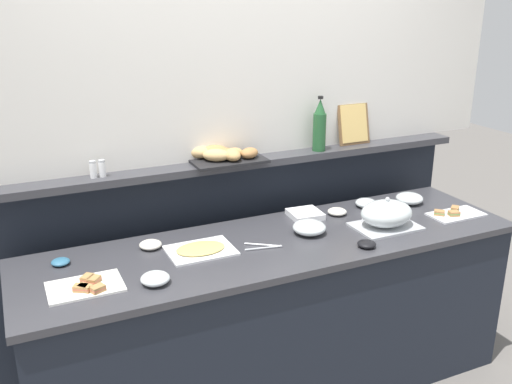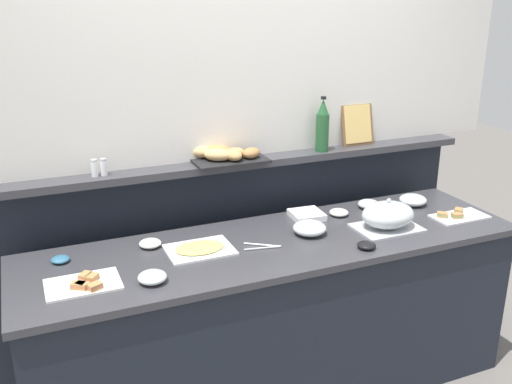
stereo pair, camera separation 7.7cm
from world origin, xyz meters
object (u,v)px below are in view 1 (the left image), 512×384
(glass_bowl_extra, at_px, (409,199))
(wine_bottle_green, at_px, (320,126))
(framed_picture, at_px, (354,123))
(pepper_shaker, at_px, (102,168))
(sandwich_platter_front, at_px, (86,286))
(bread_basket, at_px, (222,155))
(serving_cloche, at_px, (386,215))
(condiment_bowl_cream, at_px, (61,262))
(serving_tongs, at_px, (264,246))
(cold_cuts_platter, at_px, (201,250))
(condiment_bowl_red, at_px, (367,244))
(condiment_bowl_dark, at_px, (337,212))
(glass_bowl_medium, at_px, (366,203))
(sandwich_platter_rear, at_px, (454,214))
(salt_shaker, at_px, (93,169))
(glass_bowl_large, at_px, (155,279))
(glass_bowl_small, at_px, (309,228))
(condiment_bowl_teal, at_px, (150,245))
(napkin_stack, at_px, (305,214))

(glass_bowl_extra, distance_m, wine_bottle_green, 0.69)
(framed_picture, bearing_deg, pepper_shaker, -178.53)
(wine_bottle_green, bearing_deg, pepper_shaker, 179.33)
(sandwich_platter_front, bearing_deg, bread_basket, 33.44)
(sandwich_platter_front, height_order, serving_cloche, serving_cloche)
(condiment_bowl_cream, bearing_deg, pepper_shaker, 45.80)
(serving_tongs, bearing_deg, glass_bowl_extra, 10.91)
(cold_cuts_platter, xyz_separation_m, glass_bowl_extra, (1.34, 0.11, 0.02))
(glass_bowl_extra, distance_m, framed_picture, 0.56)
(condiment_bowl_red, height_order, wine_bottle_green, wine_bottle_green)
(condiment_bowl_dark, relative_size, bread_basket, 0.25)
(glass_bowl_medium, xyz_separation_m, condiment_bowl_dark, (-0.22, -0.03, -0.00))
(sandwich_platter_rear, xyz_separation_m, salt_shaker, (-1.85, 0.55, 0.34))
(glass_bowl_large, height_order, glass_bowl_medium, same)
(cold_cuts_platter, bearing_deg, sandwich_platter_rear, -5.79)
(glass_bowl_small, height_order, condiment_bowl_dark, glass_bowl_small)
(condiment_bowl_dark, relative_size, serving_tongs, 0.57)
(glass_bowl_extra, bearing_deg, condiment_bowl_teal, 179.20)
(sandwich_platter_rear, bearing_deg, glass_bowl_small, 172.37)
(napkin_stack, xyz_separation_m, framed_picture, (0.47, 0.26, 0.42))
(sandwich_platter_front, height_order, framed_picture, framed_picture)
(serving_cloche, relative_size, glass_bowl_small, 1.98)
(serving_cloche, xyz_separation_m, wine_bottle_green, (-0.11, 0.52, 0.38))
(glass_bowl_large, relative_size, serving_tongs, 0.68)
(serving_cloche, relative_size, salt_shaker, 3.91)
(condiment_bowl_teal, height_order, bread_basket, bread_basket)
(glass_bowl_small, relative_size, glass_bowl_extra, 1.08)
(cold_cuts_platter, bearing_deg, serving_cloche, -7.38)
(glass_bowl_medium, relative_size, napkin_stack, 0.73)
(cold_cuts_platter, relative_size, napkin_stack, 1.86)
(condiment_bowl_dark, bearing_deg, sandwich_platter_front, -168.75)
(sandwich_platter_front, relative_size, condiment_bowl_red, 3.36)
(condiment_bowl_cream, relative_size, condiment_bowl_teal, 0.77)
(condiment_bowl_teal, bearing_deg, glass_bowl_large, -101.64)
(cold_cuts_platter, height_order, condiment_bowl_dark, condiment_bowl_dark)
(glass_bowl_medium, distance_m, glass_bowl_extra, 0.27)
(glass_bowl_medium, xyz_separation_m, salt_shaker, (-1.48, 0.23, 0.33))
(salt_shaker, bearing_deg, condiment_bowl_dark, -12.04)
(glass_bowl_medium, bearing_deg, glass_bowl_large, -163.70)
(serving_tongs, xyz_separation_m, pepper_shaker, (-0.66, 0.49, 0.35))
(condiment_bowl_cream, distance_m, serving_tongs, 0.95)
(condiment_bowl_cream, bearing_deg, glass_bowl_medium, 1.32)
(glass_bowl_small, height_order, glass_bowl_extra, glass_bowl_small)
(glass_bowl_large, distance_m, condiment_bowl_cream, 0.50)
(glass_bowl_small, relative_size, pepper_shaker, 1.97)
(glass_bowl_small, height_order, condiment_bowl_teal, glass_bowl_small)
(salt_shaker, bearing_deg, napkin_stack, -11.78)
(pepper_shaker, bearing_deg, cold_cuts_platter, -48.27)
(glass_bowl_medium, relative_size, glass_bowl_small, 0.73)
(cold_cuts_platter, height_order, wine_bottle_green, wine_bottle_green)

